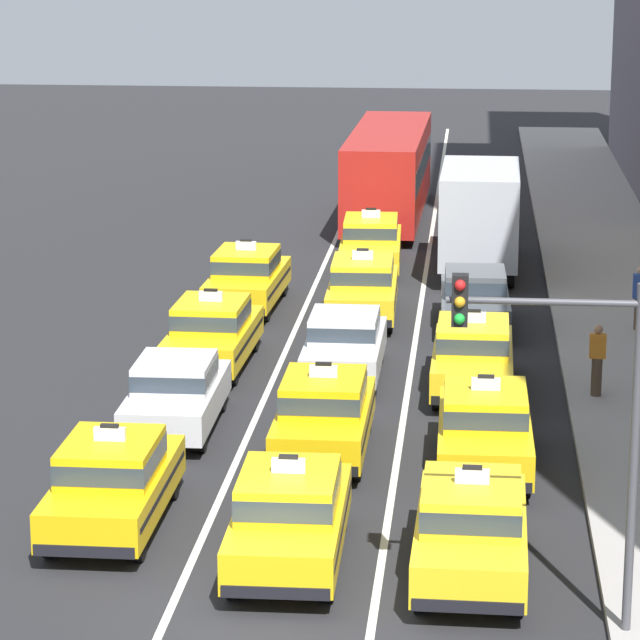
# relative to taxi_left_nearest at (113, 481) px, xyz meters

# --- Properties ---
(ground_plane) EXTENTS (160.00, 160.00, 0.00)m
(ground_plane) POSITION_rel_taxi_left_nearest_xyz_m (3.25, -3.27, -0.88)
(ground_plane) COLOR #232326
(lane_stripe_left_center) EXTENTS (0.14, 80.00, 0.01)m
(lane_stripe_left_center) POSITION_rel_taxi_left_nearest_xyz_m (1.65, 16.73, -0.87)
(lane_stripe_left_center) COLOR silver
(lane_stripe_left_center) RESTS_ON ground
(lane_stripe_center_right) EXTENTS (0.14, 80.00, 0.01)m
(lane_stripe_center_right) POSITION_rel_taxi_left_nearest_xyz_m (4.85, 16.73, -0.87)
(lane_stripe_center_right) COLOR silver
(lane_stripe_center_right) RESTS_ON ground
(taxi_left_nearest) EXTENTS (1.84, 4.57, 1.96)m
(taxi_left_nearest) POSITION_rel_taxi_left_nearest_xyz_m (0.00, 0.00, 0.00)
(taxi_left_nearest) COLOR black
(taxi_left_nearest) RESTS_ON ground
(sedan_left_second) EXTENTS (1.81, 4.32, 1.58)m
(sedan_left_second) POSITION_rel_taxi_left_nearest_xyz_m (0.09, 5.71, -0.03)
(sedan_left_second) COLOR black
(sedan_left_second) RESTS_ON ground
(taxi_left_third) EXTENTS (1.92, 4.60, 1.96)m
(taxi_left_third) POSITION_rel_taxi_left_nearest_xyz_m (0.06, 10.75, 0.00)
(taxi_left_third) COLOR black
(taxi_left_third) RESTS_ON ground
(taxi_left_fourth) EXTENTS (1.96, 4.62, 1.96)m
(taxi_left_fourth) POSITION_rel_taxi_left_nearest_xyz_m (0.05, 16.93, 0.00)
(taxi_left_fourth) COLOR black
(taxi_left_fourth) RESTS_ON ground
(taxi_center_nearest) EXTENTS (1.88, 4.58, 1.96)m
(taxi_center_nearest) POSITION_rel_taxi_left_nearest_xyz_m (3.31, -1.39, 0.00)
(taxi_center_nearest) COLOR black
(taxi_center_nearest) RESTS_ON ground
(taxi_center_second) EXTENTS (1.83, 4.56, 1.96)m
(taxi_center_second) POSITION_rel_taxi_left_nearest_xyz_m (3.36, 4.41, 0.00)
(taxi_center_second) COLOR black
(taxi_center_second) RESTS_ON ground
(sedan_center_third) EXTENTS (1.78, 4.31, 1.58)m
(sedan_center_third) POSITION_rel_taxi_left_nearest_xyz_m (3.31, 10.10, -0.03)
(sedan_center_third) COLOR black
(sedan_center_third) RESTS_ON ground
(taxi_center_fourth) EXTENTS (1.92, 4.60, 1.96)m
(taxi_center_fourth) POSITION_rel_taxi_left_nearest_xyz_m (3.34, 15.95, 0.00)
(taxi_center_fourth) COLOR black
(taxi_center_fourth) RESTS_ON ground
(taxi_center_fifth) EXTENTS (1.97, 4.62, 1.96)m
(taxi_center_fifth) POSITION_rel_taxi_left_nearest_xyz_m (3.15, 22.19, 0.00)
(taxi_center_fifth) COLOR black
(taxi_center_fifth) RESTS_ON ground
(bus_center_sixth) EXTENTS (2.69, 11.24, 3.22)m
(bus_center_sixth) POSITION_rel_taxi_left_nearest_xyz_m (3.21, 30.97, 0.94)
(bus_center_sixth) COLOR black
(bus_center_sixth) RESTS_ON ground
(taxi_right_nearest) EXTENTS (1.88, 4.58, 1.96)m
(taxi_right_nearest) POSITION_rel_taxi_left_nearest_xyz_m (6.35, -1.63, 0.00)
(taxi_right_nearest) COLOR black
(taxi_right_nearest) RESTS_ON ground
(taxi_right_second) EXTENTS (1.86, 4.58, 1.96)m
(taxi_right_second) POSITION_rel_taxi_left_nearest_xyz_m (6.58, 3.80, 0.00)
(taxi_right_second) COLOR black
(taxi_right_second) RESTS_ON ground
(taxi_right_third) EXTENTS (1.86, 4.58, 1.96)m
(taxi_right_third) POSITION_rel_taxi_left_nearest_xyz_m (6.33, 9.23, 0.00)
(taxi_right_third) COLOR black
(taxi_right_third) RESTS_ON ground
(sedan_right_fourth) EXTENTS (1.87, 4.34, 1.58)m
(sedan_right_fourth) POSITION_rel_taxi_left_nearest_xyz_m (6.35, 15.18, -0.03)
(sedan_right_fourth) COLOR black
(sedan_right_fourth) RESTS_ON ground
(box_truck_right_fifth) EXTENTS (2.36, 6.99, 3.27)m
(box_truck_right_fifth) POSITION_rel_taxi_left_nearest_xyz_m (6.46, 22.57, 0.90)
(box_truck_right_fifth) COLOR black
(box_truck_right_fifth) RESTS_ON ground
(taxi_right_sixth) EXTENTS (1.88, 4.58, 1.96)m
(taxi_right_sixth) POSITION_rel_taxi_left_nearest_xyz_m (6.28, 29.33, 0.00)
(taxi_right_sixth) COLOR black
(taxi_right_sixth) RESTS_ON ground
(pedestrian_near_crosswalk) EXTENTS (0.36, 0.24, 1.63)m
(pedestrian_near_crosswalk) POSITION_rel_taxi_left_nearest_xyz_m (9.10, 8.68, 0.09)
(pedestrian_near_crosswalk) COLOR #473828
(pedestrian_near_crosswalk) RESTS_ON sidewalk_curb
(pedestrian_by_storefront) EXTENTS (0.47, 0.24, 1.68)m
(pedestrian_by_storefront) POSITION_rel_taxi_left_nearest_xyz_m (10.61, 14.85, 0.11)
(pedestrian_by_storefront) COLOR #473828
(pedestrian_by_storefront) RESTS_ON sidewalk_curb
(traffic_light_pole) EXTENTS (2.87, 0.33, 5.58)m
(traffic_light_pole) POSITION_rel_taxi_left_nearest_xyz_m (7.74, -3.82, 2.94)
(traffic_light_pole) COLOR #47474C
(traffic_light_pole) RESTS_ON ground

